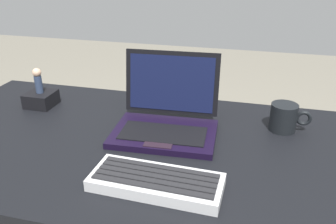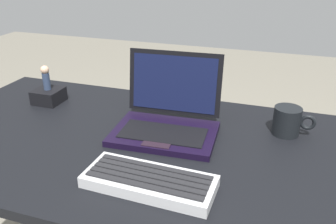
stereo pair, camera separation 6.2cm
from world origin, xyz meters
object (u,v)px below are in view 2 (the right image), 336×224
at_px(figurine, 46,77).
at_px(coffee_mug, 288,121).
at_px(laptop_front, 167,118).
at_px(figurine_stand, 49,96).
at_px(external_keyboard, 149,181).

relative_size(figurine, coffee_mug, 0.72).
relative_size(laptop_front, figurine_stand, 3.33).
height_order(figurine, coffee_mug, figurine).
distance_m(laptop_front, coffee_mug, 0.35).
bearing_deg(external_keyboard, figurine, 146.08).
distance_m(laptop_front, figurine_stand, 0.48).
xyz_separation_m(external_keyboard, figurine_stand, (-0.52, 0.35, 0.01)).
bearing_deg(external_keyboard, coffee_mug, 51.52).
bearing_deg(figurine, figurine_stand, 180.00).
xyz_separation_m(figurine_stand, figurine, (0.00, 0.00, 0.07)).
distance_m(figurine_stand, figurine, 0.07).
height_order(laptop_front, coffee_mug, laptop_front).
bearing_deg(figurine, coffee_mug, 1.32).
bearing_deg(coffee_mug, laptop_front, -164.18).
bearing_deg(figurine, external_keyboard, -33.92).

